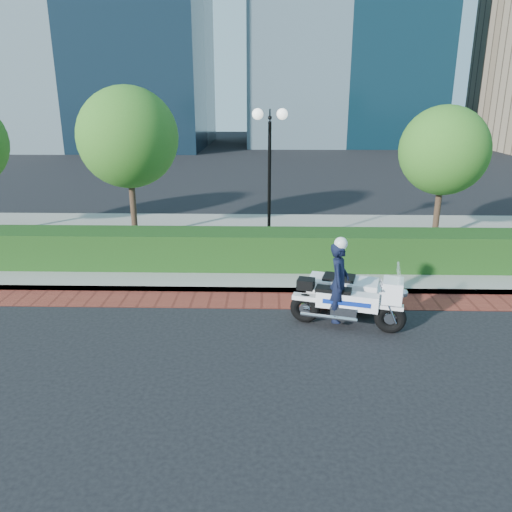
{
  "coord_description": "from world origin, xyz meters",
  "views": [
    {
      "loc": [
        0.97,
        -9.6,
        4.71
      ],
      "look_at": [
        0.68,
        1.89,
        1.0
      ],
      "focal_mm": 35.0,
      "sensor_mm": 36.0,
      "label": 1
    }
  ],
  "objects_px": {
    "lamppost": "(270,158)",
    "tree_c": "(444,151)",
    "police_motorcycle": "(345,291)",
    "tree_b": "(128,138)"
  },
  "relations": [
    {
      "from": "tree_c",
      "to": "police_motorcycle",
      "type": "height_order",
      "value": "tree_c"
    },
    {
      "from": "lamppost",
      "to": "tree_b",
      "type": "relative_size",
      "value": 0.86
    },
    {
      "from": "tree_c",
      "to": "police_motorcycle",
      "type": "distance_m",
      "value": 7.55
    },
    {
      "from": "tree_c",
      "to": "police_motorcycle",
      "type": "xyz_separation_m",
      "value": [
        -3.86,
        -6.04,
        -2.37
      ]
    },
    {
      "from": "lamppost",
      "to": "police_motorcycle",
      "type": "height_order",
      "value": "lamppost"
    },
    {
      "from": "tree_b",
      "to": "tree_c",
      "type": "distance_m",
      "value": 10.01
    },
    {
      "from": "lamppost",
      "to": "tree_c",
      "type": "height_order",
      "value": "tree_c"
    },
    {
      "from": "tree_b",
      "to": "tree_c",
      "type": "xyz_separation_m",
      "value": [
        10.0,
        -0.0,
        -0.39
      ]
    },
    {
      "from": "lamppost",
      "to": "tree_c",
      "type": "xyz_separation_m",
      "value": [
        5.5,
        1.3,
        0.09
      ]
    },
    {
      "from": "lamppost",
      "to": "tree_c",
      "type": "bearing_deg",
      "value": 13.3
    }
  ]
}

